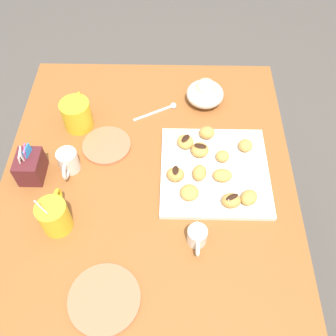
# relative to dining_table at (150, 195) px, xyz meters

# --- Properties ---
(ground_plane) EXTENTS (8.00, 8.00, 0.00)m
(ground_plane) POSITION_rel_dining_table_xyz_m (0.00, 0.00, -0.61)
(ground_plane) COLOR #514C47
(dining_table) EXTENTS (0.99, 0.87, 0.74)m
(dining_table) POSITION_rel_dining_table_xyz_m (0.00, 0.00, 0.00)
(dining_table) COLOR #935628
(dining_table) RESTS_ON ground_plane
(pastry_plate_square) EXTENTS (0.32, 0.32, 0.02)m
(pastry_plate_square) POSITION_rel_dining_table_xyz_m (0.00, -0.20, 0.14)
(pastry_plate_square) COLOR silver
(pastry_plate_square) RESTS_ON dining_table
(coffee_mug_yellow_left) EXTENTS (0.12, 0.08, 0.15)m
(coffee_mug_yellow_left) POSITION_rel_dining_table_xyz_m (-0.18, 0.24, 0.18)
(coffee_mug_yellow_left) COLOR yellow
(coffee_mug_yellow_left) RESTS_ON dining_table
(coffee_mug_yellow_right) EXTENTS (0.13, 0.09, 0.10)m
(coffee_mug_yellow_right) POSITION_rel_dining_table_xyz_m (0.19, 0.24, 0.18)
(coffee_mug_yellow_right) COLOR yellow
(coffee_mug_yellow_right) RESTS_ON dining_table
(cream_pitcher_white) EXTENTS (0.10, 0.06, 0.07)m
(cream_pitcher_white) POSITION_rel_dining_table_xyz_m (0.01, 0.23, 0.17)
(cream_pitcher_white) COLOR silver
(cream_pitcher_white) RESTS_ON dining_table
(sugar_caddy) EXTENTS (0.09, 0.07, 0.11)m
(sugar_caddy) POSITION_rel_dining_table_xyz_m (-0.02, 0.34, 0.17)
(sugar_caddy) COLOR #561E23
(sugar_caddy) RESTS_ON dining_table
(ice_cream_bowl) EXTENTS (0.13, 0.13, 0.09)m
(ice_cream_bowl) POSITION_rel_dining_table_xyz_m (0.30, -0.18, 0.17)
(ice_cream_bowl) COLOR silver
(ice_cream_bowl) RESTS_ON dining_table
(chocolate_sauce_pitcher) EXTENTS (0.09, 0.05, 0.06)m
(chocolate_sauce_pitcher) POSITION_rel_dining_table_xyz_m (-0.22, -0.14, 0.16)
(chocolate_sauce_pitcher) COLOR silver
(chocolate_sauce_pitcher) RESTS_ON dining_table
(saucer_coral_left) EXTENTS (0.15, 0.15, 0.01)m
(saucer_coral_left) POSITION_rel_dining_table_xyz_m (0.10, 0.14, 0.14)
(saucer_coral_left) COLOR #E5704C
(saucer_coral_left) RESTS_ON dining_table
(saucer_coral_right) EXTENTS (0.18, 0.18, 0.01)m
(saucer_coral_right) POSITION_rel_dining_table_xyz_m (-0.38, 0.09, 0.14)
(saucer_coral_right) COLOR #E5704C
(saucer_coral_right) RESTS_ON dining_table
(loose_spoon_near_saucer) EXTENTS (0.09, 0.14, 0.01)m
(loose_spoon_near_saucer) POSITION_rel_dining_table_xyz_m (0.25, -0.03, 0.14)
(loose_spoon_near_saucer) COLOR silver
(loose_spoon_near_saucer) RESTS_ON dining_table
(beignet_0) EXTENTS (0.07, 0.07, 0.03)m
(beignet_0) POSITION_rel_dining_table_xyz_m (0.09, -0.11, 0.16)
(beignet_0) COLOR #D19347
(beignet_0) RESTS_ON pastry_plate_square
(chocolate_drizzle_0) EXTENTS (0.04, 0.03, 0.00)m
(chocolate_drizzle_0) POSITION_rel_dining_table_xyz_m (0.09, -0.11, 0.18)
(chocolate_drizzle_0) COLOR black
(chocolate_drizzle_0) RESTS_ON beignet_0
(beignet_1) EXTENTS (0.05, 0.05, 0.03)m
(beignet_1) POSITION_rel_dining_table_xyz_m (0.04, -0.22, 0.16)
(beignet_1) COLOR #D19347
(beignet_1) RESTS_ON pastry_plate_square
(beignet_2) EXTENTS (0.05, 0.05, 0.04)m
(beignet_2) POSITION_rel_dining_table_xyz_m (0.13, -0.18, 0.17)
(beignet_2) COLOR #D19347
(beignet_2) RESTS_ON pastry_plate_square
(beignet_3) EXTENTS (0.07, 0.07, 0.03)m
(beignet_3) POSITION_rel_dining_table_xyz_m (-0.10, -0.29, 0.16)
(beignet_3) COLOR #D19347
(beignet_3) RESTS_ON pastry_plate_square
(beignet_4) EXTENTS (0.05, 0.06, 0.04)m
(beignet_4) POSITION_rel_dining_table_xyz_m (-0.03, -0.08, 0.17)
(beignet_4) COLOR #D19347
(beignet_4) RESTS_ON pastry_plate_square
(chocolate_drizzle_4) EXTENTS (0.03, 0.02, 0.00)m
(chocolate_drizzle_4) POSITION_rel_dining_table_xyz_m (-0.03, -0.08, 0.19)
(chocolate_drizzle_4) COLOR black
(chocolate_drizzle_4) RESTS_ON beignet_4
(beignet_5) EXTENTS (0.07, 0.07, 0.03)m
(beignet_5) POSITION_rel_dining_table_xyz_m (-0.09, -0.12, 0.16)
(beignet_5) COLOR #D19347
(beignet_5) RESTS_ON pastry_plate_square
(beignet_6) EXTENTS (0.06, 0.06, 0.03)m
(beignet_6) POSITION_rel_dining_table_xyz_m (0.06, -0.16, 0.17)
(beignet_6) COLOR #D19347
(beignet_6) RESTS_ON pastry_plate_square
(chocolate_drizzle_6) EXTENTS (0.03, 0.04, 0.00)m
(chocolate_drizzle_6) POSITION_rel_dining_table_xyz_m (0.06, -0.16, 0.18)
(chocolate_drizzle_6) COLOR black
(chocolate_drizzle_6) RESTS_ON beignet_6
(beignet_7) EXTENTS (0.06, 0.05, 0.03)m
(beignet_7) POSITION_rel_dining_table_xyz_m (-0.02, -0.15, 0.17)
(beignet_7) COLOR #D19347
(beignet_7) RESTS_ON pastry_plate_square
(beignet_8) EXTENTS (0.04, 0.06, 0.03)m
(beignet_8) POSITION_rel_dining_table_xyz_m (-0.03, -0.22, 0.16)
(beignet_8) COLOR #D19347
(beignet_8) RESTS_ON pastry_plate_square
(beignet_9) EXTENTS (0.05, 0.05, 0.03)m
(beignet_9) POSITION_rel_dining_table_xyz_m (0.08, -0.30, 0.16)
(beignet_9) COLOR #D19347
(beignet_9) RESTS_ON pastry_plate_square
(beignet_10) EXTENTS (0.05, 0.05, 0.04)m
(beignet_10) POSITION_rel_dining_table_xyz_m (-0.12, -0.24, 0.17)
(beignet_10) COLOR #D19347
(beignet_10) RESTS_ON pastry_plate_square
(chocolate_drizzle_10) EXTENTS (0.03, 0.04, 0.00)m
(chocolate_drizzle_10) POSITION_rel_dining_table_xyz_m (-0.12, -0.24, 0.19)
(chocolate_drizzle_10) COLOR black
(chocolate_drizzle_10) RESTS_ON beignet_10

